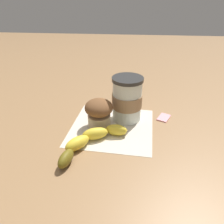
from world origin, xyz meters
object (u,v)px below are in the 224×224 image
at_px(banana, 89,140).
at_px(muffin, 99,113).
at_px(coffee_cup, 127,99).
at_px(sugar_packet, 164,117).

bearing_deg(banana, muffin, 172.05).
relative_size(coffee_cup, sugar_packet, 2.75).
bearing_deg(coffee_cup, sugar_packet, 97.38).
distance_m(coffee_cup, muffin, 0.10).
relative_size(coffee_cup, banana, 0.78).
xyz_separation_m(coffee_cup, sugar_packet, (-0.02, 0.12, -0.07)).
bearing_deg(muffin, coffee_cup, 125.44).
bearing_deg(sugar_packet, banana, -52.68).
height_order(banana, sugar_packet, banana).
distance_m(muffin, sugar_packet, 0.22).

